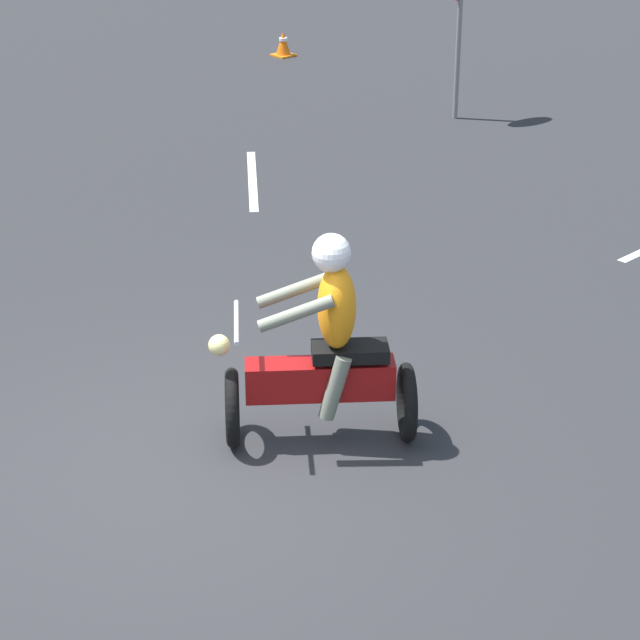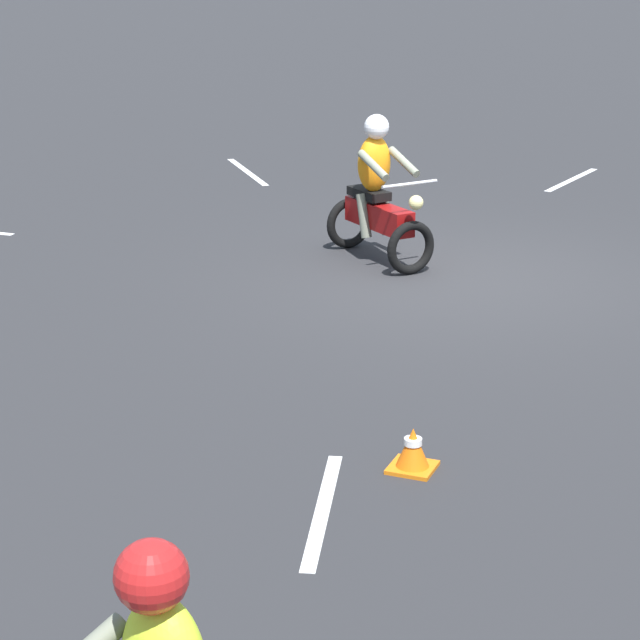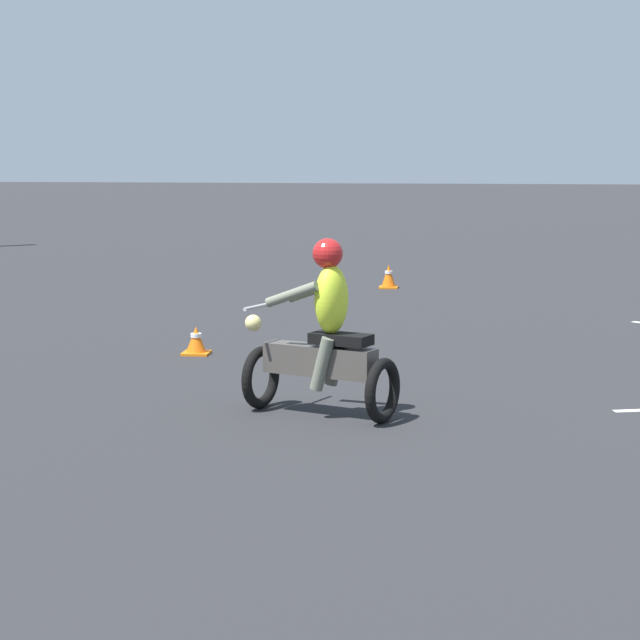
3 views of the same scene
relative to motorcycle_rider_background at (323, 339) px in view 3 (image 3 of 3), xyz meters
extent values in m
torus|color=black|center=(0.26, 0.63, -0.43)|extent=(0.59, 0.32, 0.60)
torus|color=black|center=(-0.24, -0.57, -0.43)|extent=(0.59, 0.32, 0.60)
cube|color=#4C4742|center=(0.01, 0.03, -0.21)|extent=(0.65, 1.11, 0.28)
cube|color=black|center=(-0.07, -0.17, 0.01)|extent=(0.46, 0.62, 0.10)
cylinder|color=silver|center=(0.25, 0.59, 0.27)|extent=(0.66, 0.30, 0.04)
sphere|color=#F2E08C|center=(0.30, 0.71, 0.09)|extent=(0.21, 0.21, 0.16)
ellipsoid|color=#D8F233|center=(-0.03, -0.08, 0.37)|extent=(0.48, 0.41, 0.64)
cylinder|color=slate|center=(0.27, 0.12, 0.42)|extent=(0.29, 0.54, 0.27)
cylinder|color=slate|center=(-0.10, 0.28, 0.42)|extent=(0.29, 0.54, 0.27)
cylinder|color=slate|center=(0.10, -0.11, -0.21)|extent=(0.21, 0.27, 0.51)
cylinder|color=slate|center=(-0.15, -0.01, -0.21)|extent=(0.21, 0.27, 0.51)
sphere|color=red|center=(-0.02, -0.04, 0.79)|extent=(0.37, 0.37, 0.28)
cube|color=orange|center=(10.11, 0.01, -0.71)|extent=(0.32, 0.32, 0.03)
cone|color=orange|center=(10.11, 0.01, -0.51)|extent=(0.24, 0.24, 0.38)
cylinder|color=white|center=(10.11, 0.01, -0.45)|extent=(0.13, 0.13, 0.05)
cube|color=orange|center=(3.15, 1.89, -0.71)|extent=(0.32, 0.32, 0.03)
cone|color=orange|center=(3.15, 1.89, -0.54)|extent=(0.24, 0.24, 0.31)
cylinder|color=white|center=(3.15, 1.89, -0.50)|extent=(0.13, 0.13, 0.05)
camera|label=1|loc=(-2.87, -15.60, 4.11)|focal=70.00mm
camera|label=2|loc=(-2.10, 3.42, 3.09)|focal=70.00mm
camera|label=3|loc=(-11.28, -1.28, 1.83)|focal=70.00mm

